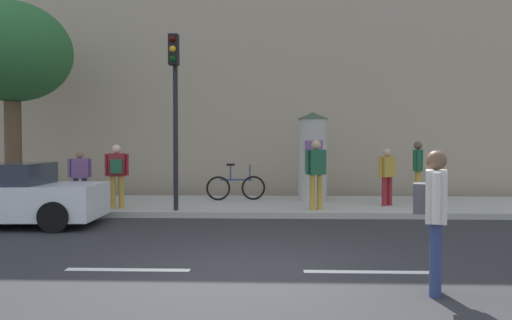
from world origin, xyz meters
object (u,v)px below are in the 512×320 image
(pedestrian_in_light_jacket, at_px, (387,173))
(poster_column, at_px, (313,156))
(pedestrian_in_dark_shirt, at_px, (316,168))
(pedestrian_near_pole, at_px, (117,171))
(traffic_light, at_px, (175,93))
(street_tree, at_px, (12,54))
(bicycle_leaning, at_px, (236,187))
(pedestrian_with_bag, at_px, (434,208))
(pedestrian_in_red_top, at_px, (418,166))
(pedestrian_tallest, at_px, (80,174))

(pedestrian_in_light_jacket, bearing_deg, poster_column, 151.47)
(pedestrian_in_dark_shirt, distance_m, pedestrian_near_pole, 5.12)
(pedestrian_in_light_jacket, bearing_deg, traffic_light, -167.09)
(pedestrian_in_light_jacket, bearing_deg, pedestrian_in_dark_shirt, -155.94)
(street_tree, relative_size, pedestrian_in_dark_shirt, 3.17)
(street_tree, height_order, bicycle_leaning, street_tree)
(poster_column, bearing_deg, pedestrian_with_bag, -84.77)
(street_tree, bearing_deg, pedestrian_in_red_top, 4.76)
(pedestrian_near_pole, relative_size, bicycle_leaning, 0.94)
(pedestrian_in_dark_shirt, relative_size, pedestrian_in_red_top, 1.01)
(traffic_light, distance_m, pedestrian_in_light_jacket, 6.04)
(pedestrian_in_light_jacket, distance_m, pedestrian_in_red_top, 1.48)
(traffic_light, bearing_deg, street_tree, 164.93)
(pedestrian_in_dark_shirt, xyz_separation_m, pedestrian_tallest, (-6.35, 0.67, -0.20))
(poster_column, distance_m, pedestrian_with_bag, 8.62)
(pedestrian_in_red_top, bearing_deg, poster_column, 178.56)
(poster_column, height_order, pedestrian_tallest, poster_column)
(pedestrian_tallest, bearing_deg, pedestrian_in_light_jacket, 1.57)
(street_tree, relative_size, pedestrian_with_bag, 3.23)
(poster_column, relative_size, bicycle_leaning, 1.48)
(pedestrian_in_light_jacket, relative_size, pedestrian_in_red_top, 0.88)
(pedestrian_in_red_top, bearing_deg, street_tree, -175.24)
(pedestrian_in_dark_shirt, distance_m, pedestrian_in_red_top, 3.63)
(pedestrian_in_dark_shirt, bearing_deg, bicycle_leaning, 136.90)
(pedestrian_in_light_jacket, height_order, bicycle_leaning, pedestrian_in_light_jacket)
(poster_column, xyz_separation_m, bicycle_leaning, (-2.27, 0.10, -0.93))
(traffic_light, xyz_separation_m, pedestrian_near_pole, (-1.59, 0.39, -1.95))
(pedestrian_with_bag, distance_m, pedestrian_in_dark_shirt, 6.68)
(pedestrian_in_light_jacket, relative_size, pedestrian_near_pole, 0.93)
(pedestrian_near_pole, relative_size, pedestrian_tallest, 1.12)
(pedestrian_with_bag, distance_m, bicycle_leaning, 9.21)
(bicycle_leaning, bearing_deg, pedestrian_with_bag, -70.60)
(poster_column, bearing_deg, pedestrian_tallest, -168.73)
(street_tree, relative_size, pedestrian_in_red_top, 3.20)
(pedestrian_near_pole, bearing_deg, pedestrian_tallest, 151.91)
(poster_column, relative_size, pedestrian_in_light_jacket, 1.69)
(pedestrian_in_red_top, xyz_separation_m, bicycle_leaning, (-5.30, 0.18, -0.65))
(pedestrian_with_bag, bearing_deg, pedestrian_in_red_top, 75.17)
(pedestrian_in_light_jacket, distance_m, pedestrian_tallest, 8.36)
(traffic_light, bearing_deg, poster_column, 32.74)
(street_tree, distance_m, pedestrian_in_light_jacket, 10.84)
(pedestrian_with_bag, bearing_deg, pedestrian_in_light_jacket, 81.32)
(bicycle_leaning, bearing_deg, poster_column, -2.54)
(pedestrian_near_pole, relative_size, pedestrian_in_red_top, 0.95)
(street_tree, height_order, pedestrian_in_dark_shirt, street_tree)
(poster_column, bearing_deg, bicycle_leaning, 177.46)
(pedestrian_in_light_jacket, bearing_deg, street_tree, 179.88)
(street_tree, relative_size, pedestrian_in_light_jacket, 3.63)
(street_tree, xyz_separation_m, pedestrian_tallest, (1.98, -0.25, -3.31))
(pedestrian_in_dark_shirt, bearing_deg, pedestrian_in_light_jacket, 24.06)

